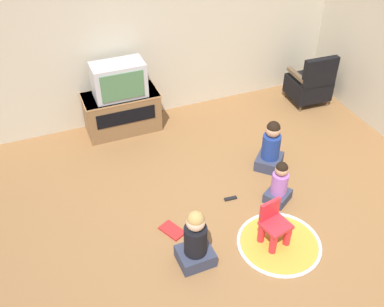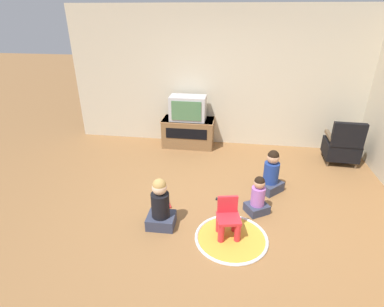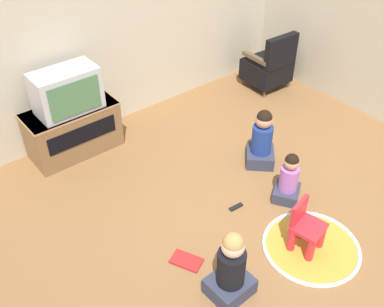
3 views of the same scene
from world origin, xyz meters
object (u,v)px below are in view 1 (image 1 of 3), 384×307
(tv_cabinet, at_px, (122,111))
(book, at_px, (172,230))
(yellow_kid_chair, at_px, (274,227))
(child_watching_right, at_px, (271,148))
(child_watching_left, at_px, (195,241))
(remote_control, at_px, (231,198))
(television, at_px, (119,80))
(black_armchair, at_px, (310,84))
(child_watching_center, at_px, (279,185))

(tv_cabinet, relative_size, book, 3.24)
(yellow_kid_chair, distance_m, child_watching_right, 1.26)
(yellow_kid_chair, bearing_deg, book, 138.61)
(child_watching_right, height_order, book, child_watching_right)
(yellow_kid_chair, bearing_deg, child_watching_left, 163.93)
(book, xyz_separation_m, remote_control, (0.80, 0.22, -0.00))
(yellow_kid_chair, distance_m, child_watching_left, 0.85)
(tv_cabinet, height_order, television, television)
(black_armchair, relative_size, book, 2.61)
(television, distance_m, child_watching_left, 2.56)
(tv_cabinet, height_order, remote_control, tv_cabinet)
(child_watching_left, relative_size, child_watching_center, 1.23)
(television, relative_size, black_armchair, 0.84)
(black_armchair, height_order, child_watching_right, black_armchair)
(tv_cabinet, bearing_deg, remote_control, -67.29)
(yellow_kid_chair, relative_size, remote_control, 3.28)
(tv_cabinet, relative_size, black_armchair, 1.24)
(book, bearing_deg, television, -26.31)
(yellow_kid_chair, bearing_deg, black_armchair, 37.79)
(tv_cabinet, bearing_deg, television, -90.00)
(child_watching_center, bearing_deg, book, 148.23)
(black_armchair, bearing_deg, book, 33.54)
(book, bearing_deg, remote_control, -100.66)
(tv_cabinet, xyz_separation_m, black_armchair, (2.81, -0.35, 0.03))
(child_watching_center, bearing_deg, black_armchair, 16.25)
(book, bearing_deg, child_watching_right, -94.54)
(black_armchair, height_order, yellow_kid_chair, black_armchair)
(child_watching_center, bearing_deg, television, 90.06)
(television, bearing_deg, child_watching_center, -58.01)
(yellow_kid_chair, relative_size, book, 1.60)
(child_watching_left, bearing_deg, black_armchair, 37.06)
(tv_cabinet, bearing_deg, child_watching_left, -88.65)
(book, height_order, remote_control, book)
(child_watching_left, height_order, remote_control, child_watching_left)
(black_armchair, relative_size, child_watching_right, 1.22)
(remote_control, bearing_deg, tv_cabinet, -62.52)
(black_armchair, distance_m, child_watching_left, 3.51)
(yellow_kid_chair, height_order, book, yellow_kid_chair)
(tv_cabinet, xyz_separation_m, child_watching_left, (0.06, -2.54, 0.00))
(black_armchair, xyz_separation_m, child_watching_left, (-2.75, -2.18, -0.03))
(book, distance_m, remote_control, 0.83)
(television, height_order, yellow_kid_chair, television)
(television, distance_m, book, 2.19)
(child_watching_right, bearing_deg, child_watching_center, -155.93)
(television, height_order, child_watching_center, television)
(book, bearing_deg, tv_cabinet, -26.30)
(television, xyz_separation_m, child_watching_right, (1.49, -1.46, -0.51))
(television, bearing_deg, black_armchair, -6.55)
(tv_cabinet, distance_m, television, 0.50)
(child_watching_left, xyz_separation_m, child_watching_center, (1.22, 0.47, -0.06))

